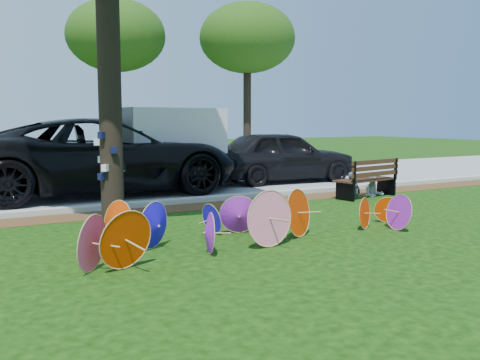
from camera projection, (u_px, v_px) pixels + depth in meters
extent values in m
plane|color=black|center=(274.00, 250.00, 8.44)|extent=(90.00, 90.00, 0.00)
cube|color=#472D16|center=(168.00, 209.00, 12.35)|extent=(90.00, 1.00, 0.01)
cube|color=#B7B5AD|center=(158.00, 203.00, 12.95)|extent=(90.00, 0.30, 0.12)
cube|color=gray|center=(110.00, 187.00, 16.55)|extent=(90.00, 8.00, 0.01)
cylinder|color=black|center=(109.00, 63.00, 10.12)|extent=(0.44, 0.44, 6.28)
cone|color=#1A0DD4|center=(213.00, 218.00, 9.64)|extent=(0.27, 0.59, 0.58)
cone|color=#C93100|center=(123.00, 239.00, 7.33)|extent=(0.89, 0.52, 0.86)
cone|color=#C93100|center=(115.00, 224.00, 8.65)|extent=(0.47, 0.80, 0.78)
cone|color=#FF4878|center=(88.00, 243.00, 7.21)|extent=(0.67, 0.72, 0.81)
cone|color=#1A0DD4|center=(156.00, 225.00, 8.48)|extent=(0.74, 0.58, 0.78)
cone|color=pink|center=(269.00, 224.00, 9.04)|extent=(0.63, 0.30, 0.62)
cone|color=#C93100|center=(296.00, 212.00, 9.43)|extent=(0.88, 0.61, 0.87)
cone|color=purple|center=(401.00, 212.00, 10.01)|extent=(0.30, 0.71, 0.70)
cone|color=purple|center=(239.00, 215.00, 9.60)|extent=(0.76, 0.54, 0.73)
cone|color=pink|center=(267.00, 218.00, 8.69)|extent=(0.95, 0.32, 0.94)
cone|color=#C93100|center=(363.00, 213.00, 10.11)|extent=(0.59, 0.40, 0.61)
cone|color=purple|center=(207.00, 233.00, 8.20)|extent=(0.29, 0.66, 0.65)
cone|color=#C93100|center=(387.00, 209.00, 10.74)|extent=(0.50, 0.41, 0.53)
imported|color=black|center=(106.00, 157.00, 14.80)|extent=(7.63, 3.66, 2.10)
imported|color=black|center=(281.00, 156.00, 17.70)|extent=(5.18, 2.39, 1.72)
cube|color=silver|center=(168.00, 144.00, 15.93)|extent=(3.17, 2.17, 2.70)
imported|color=#3D4353|center=(354.00, 173.00, 14.09)|extent=(0.54, 0.41, 1.34)
imported|color=silver|center=(374.00, 175.00, 14.44)|extent=(0.69, 0.63, 1.16)
cylinder|color=black|center=(118.00, 110.00, 24.08)|extent=(0.36, 0.36, 5.00)
ellipsoid|color=#0F370C|center=(116.00, 35.00, 23.72)|extent=(4.40, 4.40, 3.20)
cylinder|color=black|center=(247.00, 111.00, 24.82)|extent=(0.36, 0.36, 5.00)
ellipsoid|color=#0F370C|center=(247.00, 38.00, 24.45)|extent=(4.40, 4.40, 3.20)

